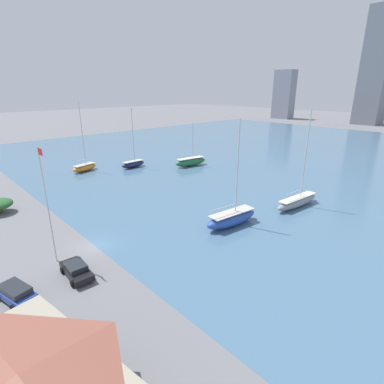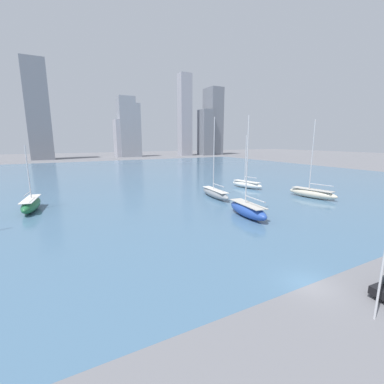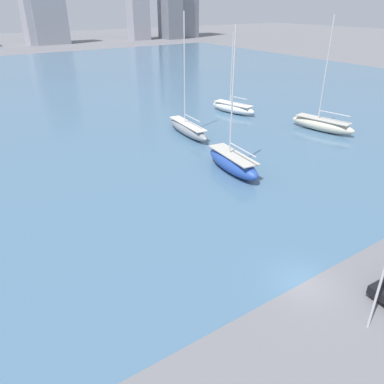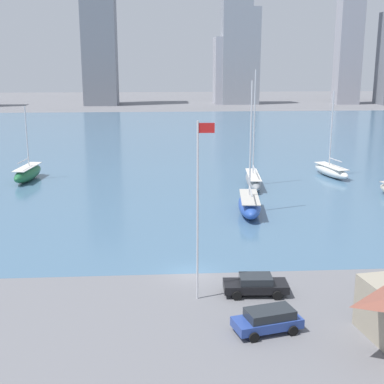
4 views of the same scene
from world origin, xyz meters
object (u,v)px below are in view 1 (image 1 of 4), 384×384
sailboat_blue (232,218)px  parked_wagon_blue (15,292)px  sailboat_green (191,162)px  flag_pole (47,203)px  sailboat_orange (84,167)px  sailboat_navy (133,164)px  parked_sedan_black (76,270)px  sailboat_gray (297,201)px

sailboat_blue → parked_wagon_blue: sailboat_blue is taller
sailboat_green → flag_pole: bearing=-54.0°
sailboat_blue → sailboat_orange: (-43.13, -2.40, -0.13)m
flag_pole → sailboat_navy: (-30.58, 29.88, -6.16)m
sailboat_orange → sailboat_blue: bearing=-12.3°
sailboat_orange → parked_wagon_blue: sailboat_orange is taller
sailboat_orange → parked_wagon_blue: (39.70, -24.77, -0.16)m
flag_pole → parked_sedan_black: flag_pole is taller
sailboat_gray → parked_sedan_black: (-6.08, -34.99, -0.21)m
parked_sedan_black → sailboat_green: bearing=35.6°
sailboat_gray → sailboat_green: (-32.35, 5.89, 0.12)m
sailboat_blue → parked_sedan_black: sailboat_blue is taller
sailboat_navy → parked_wagon_blue: size_ratio=3.01×
sailboat_orange → sailboat_green: 25.74m
sailboat_gray → parked_wagon_blue: (-6.30, -40.70, -0.15)m
sailboat_blue → sailboat_green: sailboat_blue is taller
sailboat_green → parked_wagon_blue: (26.04, -46.59, -0.27)m
sailboat_navy → flag_pole: bearing=-46.9°
sailboat_orange → sailboat_green: (13.65, 21.82, 0.11)m
parked_wagon_blue → parked_sedan_black: (0.22, 5.71, -0.06)m
sailboat_orange → parked_sedan_black: size_ratio=3.24×
sailboat_navy → sailboat_green: bearing=50.2°
sailboat_navy → parked_wagon_blue: sailboat_navy is taller
sailboat_blue → sailboat_orange: size_ratio=0.94×
sailboat_navy → sailboat_green: (8.72, 11.47, 0.13)m
flag_pole → parked_sedan_black: size_ratio=2.68×
sailboat_orange → sailboat_green: size_ratio=1.48×
flag_pole → sailboat_navy: size_ratio=0.92×
sailboat_blue → parked_sedan_black: 21.69m
sailboat_orange → sailboat_gray: size_ratio=1.00×
sailboat_blue → sailboat_orange: sailboat_orange is taller
flag_pole → sailboat_green: 47.15m
sailboat_orange → parked_wagon_blue: size_ratio=3.35×
sailboat_orange → parked_wagon_blue: bearing=-47.4°
sailboat_gray → flag_pole: bearing=-101.4°
sailboat_gray → sailboat_green: size_ratio=1.48×
sailboat_gray → sailboat_green: sailboat_gray is taller
sailboat_blue → sailboat_gray: sailboat_gray is taller
flag_pole → sailboat_orange: bearing=151.2°
flag_pole → sailboat_blue: 23.98m
flag_pole → sailboat_blue: sailboat_blue is taller
sailboat_blue → parked_sedan_black: size_ratio=3.05×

